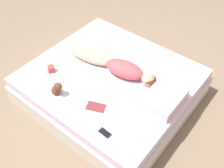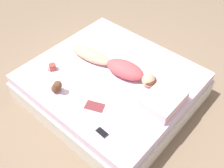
# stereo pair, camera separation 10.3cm
# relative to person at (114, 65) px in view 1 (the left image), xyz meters

# --- Properties ---
(ground_plane) EXTENTS (12.00, 12.00, 0.00)m
(ground_plane) POSITION_rel_person_xyz_m (0.10, 0.01, -0.54)
(ground_plane) COLOR #7A6651
(bed) EXTENTS (1.97, 2.17, 0.45)m
(bed) POSITION_rel_person_xyz_m (0.10, 0.01, -0.32)
(bed) COLOR beige
(bed) RESTS_ON ground_plane
(person) EXTENTS (0.41, 1.37, 0.19)m
(person) POSITION_rel_person_xyz_m (0.00, 0.00, 0.00)
(person) COLOR tan
(person) RESTS_ON bed
(open_magazine) EXTENTS (0.54, 0.48, 0.01)m
(open_magazine) POSITION_rel_person_xyz_m (0.56, 0.20, -0.08)
(open_magazine) COLOR white
(open_magazine) RESTS_ON bed
(coffee_mug) EXTENTS (0.13, 0.09, 0.09)m
(coffee_mug) POSITION_rel_person_xyz_m (0.56, -0.66, -0.04)
(coffee_mug) COLOR #993D33
(coffee_mug) RESTS_ON bed
(cell_phone) EXTENTS (0.08, 0.15, 0.01)m
(cell_phone) POSITION_rel_person_xyz_m (0.87, 0.55, -0.08)
(cell_phone) COLOR black
(cell_phone) RESTS_ON bed
(plush_toy) EXTENTS (0.13, 0.16, 0.20)m
(plush_toy) POSITION_rel_person_xyz_m (0.79, -0.29, 0.01)
(plush_toy) COLOR brown
(plush_toy) RESTS_ON bed
(pillow) EXTENTS (0.53, 0.39, 0.15)m
(pillow) POSITION_rel_person_xyz_m (0.08, 0.83, -0.01)
(pillow) COLOR beige
(pillow) RESTS_ON bed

